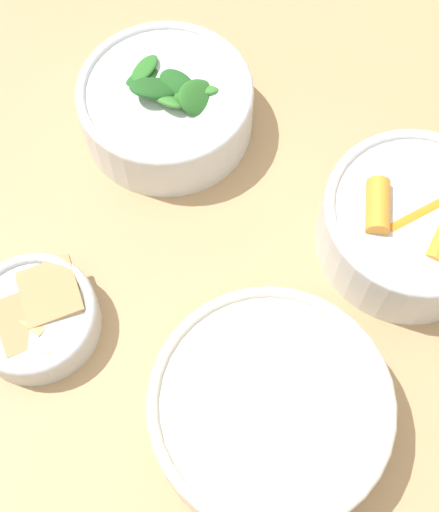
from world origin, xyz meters
The scene contains 6 objects.
ground_plane centered at (0.00, 0.00, 0.00)m, with size 10.00×10.00×0.00m, color brown.
dining_table centered at (0.00, 0.00, 0.67)m, with size 1.35×0.95×0.77m.
bowl_carrots centered at (-0.15, 0.13, 0.81)m, with size 0.17×0.17×0.08m.
bowl_greens centered at (-0.18, -0.13, 0.80)m, with size 0.17×0.17×0.08m.
bowl_beans_hotdog centered at (0.05, 0.08, 0.80)m, with size 0.20×0.20×0.06m.
bowl_cookies centered at (0.06, -0.14, 0.79)m, with size 0.12×0.11×0.04m.
Camera 1 is at (0.19, 0.10, 1.37)m, focal length 50.00 mm.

